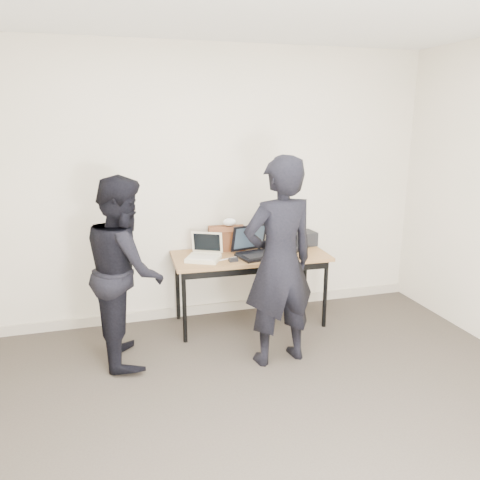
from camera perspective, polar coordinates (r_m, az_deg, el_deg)
name	(u,v)px	position (r m, az deg, el deg)	size (l,w,h in m)	color
room	(303,242)	(2.59, 7.67, -0.28)	(4.60, 4.60, 2.80)	#3C352D
desk	(250,260)	(4.57, 1.29, -2.51)	(1.52, 0.70, 0.72)	olive
laptop_beige	(204,254)	(4.41, -4.37, -1.75)	(0.40, 0.39, 0.24)	beige
laptop_center	(255,249)	(4.51, 1.80, -1.10)	(0.44, 0.43, 0.29)	black
laptop_right	(287,242)	(4.80, 5.72, -0.27)	(0.48, 0.47, 0.25)	black
leather_satchel	(227,238)	(4.68, -1.63, 0.29)	(0.38, 0.21, 0.25)	#5E3118
tissue	(229,222)	(4.66, -1.29, 2.19)	(0.13, 0.10, 0.08)	white
equipment_box	(303,238)	(4.92, 7.66, 0.20)	(0.25, 0.21, 0.14)	black
power_brick	(233,260)	(4.34, -0.82, -2.44)	(0.08, 0.05, 0.03)	black
cables	(258,254)	(4.56, 2.19, -1.72)	(0.81, 0.41, 0.01)	silver
person_typist	(279,263)	(3.82, 4.81, -2.77)	(0.63, 0.42, 1.74)	black
person_observer	(125,270)	(4.00, -13.83, -3.58)	(0.77, 0.60, 1.58)	black
baseboard	(215,308)	(5.04, -3.10, -8.26)	(4.50, 0.03, 0.10)	#B3A895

